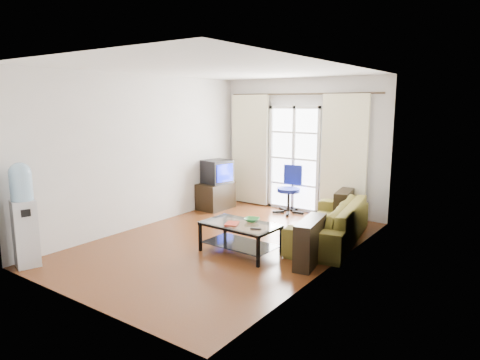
% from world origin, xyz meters
% --- Properties ---
extents(floor, '(5.20, 5.20, 0.00)m').
position_xyz_m(floor, '(0.00, 0.00, 0.00)').
color(floor, brown).
rests_on(floor, ground).
extents(ceiling, '(5.20, 5.20, 0.00)m').
position_xyz_m(ceiling, '(0.00, 0.00, 2.70)').
color(ceiling, white).
rests_on(ceiling, wall_back).
extents(wall_back, '(3.60, 0.02, 2.70)m').
position_xyz_m(wall_back, '(0.00, 2.60, 1.35)').
color(wall_back, silver).
rests_on(wall_back, floor).
extents(wall_front, '(3.60, 0.02, 2.70)m').
position_xyz_m(wall_front, '(0.00, -2.60, 1.35)').
color(wall_front, silver).
rests_on(wall_front, floor).
extents(wall_left, '(0.02, 5.20, 2.70)m').
position_xyz_m(wall_left, '(-1.80, 0.00, 1.35)').
color(wall_left, silver).
rests_on(wall_left, floor).
extents(wall_right, '(0.02, 5.20, 2.70)m').
position_xyz_m(wall_right, '(1.80, 0.00, 1.35)').
color(wall_right, silver).
rests_on(wall_right, floor).
extents(french_door, '(1.16, 0.06, 2.15)m').
position_xyz_m(french_door, '(-0.15, 2.54, 1.07)').
color(french_door, white).
rests_on(french_door, wall_back).
extents(curtain_rod, '(3.30, 0.04, 0.04)m').
position_xyz_m(curtain_rod, '(0.00, 2.50, 2.38)').
color(curtain_rod, '#4C3F2D').
rests_on(curtain_rod, wall_back).
extents(curtain_left, '(0.90, 0.07, 2.35)m').
position_xyz_m(curtain_left, '(-1.20, 2.48, 1.20)').
color(curtain_left, '#EFEBC1').
rests_on(curtain_left, curtain_rod).
extents(curtain_right, '(0.90, 0.07, 2.35)m').
position_xyz_m(curtain_right, '(0.95, 2.48, 1.20)').
color(curtain_right, '#EFEBC1').
rests_on(curtain_right, curtain_rod).
extents(radiator, '(0.64, 0.12, 0.64)m').
position_xyz_m(radiator, '(0.80, 2.50, 0.33)').
color(radiator, gray).
rests_on(radiator, floor).
extents(sofa, '(2.49, 1.61, 0.64)m').
position_xyz_m(sofa, '(1.32, 1.06, 0.32)').
color(sofa, brown).
rests_on(sofa, floor).
extents(coffee_table, '(1.15, 0.69, 0.46)m').
position_xyz_m(coffee_table, '(0.48, -0.25, 0.29)').
color(coffee_table, silver).
rests_on(coffee_table, floor).
extents(bowl, '(0.33, 0.33, 0.06)m').
position_xyz_m(bowl, '(0.57, -0.06, 0.48)').
color(bowl, '#338D4D').
rests_on(bowl, coffee_table).
extents(book, '(0.36, 0.38, 0.02)m').
position_xyz_m(book, '(0.33, -0.40, 0.47)').
color(book, '#9D2613').
rests_on(book, coffee_table).
extents(remote, '(0.16, 0.11, 0.02)m').
position_xyz_m(remote, '(0.83, -0.36, 0.46)').
color(remote, black).
rests_on(remote, coffee_table).
extents(tv_stand, '(0.52, 0.76, 0.55)m').
position_xyz_m(tv_stand, '(-1.52, 1.67, 0.27)').
color(tv_stand, black).
rests_on(tv_stand, floor).
extents(crt_tv, '(0.61, 0.61, 0.48)m').
position_xyz_m(crt_tv, '(-1.52, 1.71, 0.79)').
color(crt_tv, black).
rests_on(crt_tv, tv_stand).
extents(task_chair, '(0.73, 0.73, 0.96)m').
position_xyz_m(task_chair, '(-0.10, 2.28, 0.28)').
color(task_chair, black).
rests_on(task_chair, floor).
extents(water_cooler, '(0.37, 0.37, 1.43)m').
position_xyz_m(water_cooler, '(-1.60, -2.35, 0.75)').
color(water_cooler, '#BBBDC2').
rests_on(water_cooler, floor).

